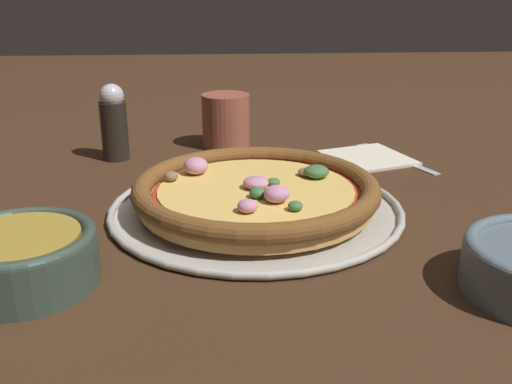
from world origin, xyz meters
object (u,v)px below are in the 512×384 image
object	(u,v)px
drinking_cup	(226,121)
napkin	(368,156)
bowl_near	(22,256)
pepper_shaker	(114,122)
pizza_tray	(256,209)
fork	(391,156)
pizza	(256,191)

from	to	relation	value
drinking_cup	napkin	xyz separation A→B (m)	(-0.09, -0.22, -0.04)
bowl_near	pepper_shaker	xyz separation A→B (m)	(0.40, -0.03, 0.03)
pizza_tray	pepper_shaker	bearing A→B (deg)	40.72
drinking_cup	fork	world-z (taller)	drinking_cup
napkin	fork	distance (m)	0.04
drinking_cup	fork	xyz separation A→B (m)	(-0.08, -0.26, -0.04)
napkin	pizza_tray	bearing A→B (deg)	137.85
napkin	fork	world-z (taller)	napkin
pizza_tray	fork	distance (m)	0.32
pizza	napkin	bearing A→B (deg)	-42.17
pizza_tray	napkin	xyz separation A→B (m)	(0.21, -0.19, -0.00)
pizza_tray	pizza	size ratio (longest dim) A/B	1.19
drinking_cup	pepper_shaker	world-z (taller)	pepper_shaker
fork	pizza	bearing A→B (deg)	109.54
pizza_tray	pizza	distance (m)	0.02
pizza_tray	fork	bearing A→B (deg)	-46.64
pizza_tray	drinking_cup	bearing A→B (deg)	5.85
drinking_cup	bowl_near	bearing A→B (deg)	156.57
pizza_tray	napkin	size ratio (longest dim) A/B	2.34
fork	bowl_near	bearing A→B (deg)	105.85
bowl_near	fork	xyz separation A→B (m)	(0.38, -0.46, -0.03)
napkin	pizza	bearing A→B (deg)	137.83
pizza_tray	pizza	xyz separation A→B (m)	(0.00, 0.00, 0.02)
fork	pepper_shaker	size ratio (longest dim) A/B	1.46
pizza_tray	napkin	distance (m)	0.28
pepper_shaker	bowl_near	bearing A→B (deg)	176.38
fork	napkin	bearing A→B (deg)	76.69
pizza	bowl_near	world-z (taller)	same
drinking_cup	pepper_shaker	bearing A→B (deg)	108.70
pizza_tray	bowl_near	world-z (taller)	bowl_near
drinking_cup	pepper_shaker	xyz separation A→B (m)	(-0.06, 0.17, 0.01)
pepper_shaker	drinking_cup	bearing A→B (deg)	-71.30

